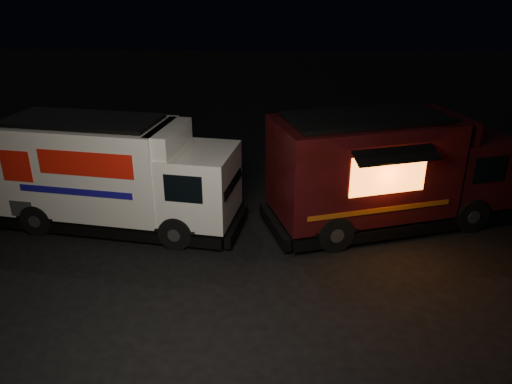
{
  "coord_description": "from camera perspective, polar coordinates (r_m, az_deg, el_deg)",
  "views": [
    {
      "loc": [
        1.31,
        -10.9,
        6.88
      ],
      "look_at": [
        0.9,
        2.0,
        1.25
      ],
      "focal_mm": 35.0,
      "sensor_mm": 36.0,
      "label": 1
    }
  ],
  "objects": [
    {
      "name": "white_truck",
      "position": [
        14.92,
        -15.32,
        1.99
      ],
      "size": [
        7.39,
        3.54,
        3.21
      ],
      "primitive_type": null,
      "rotation": [
        0.0,
        0.0,
        -0.16
      ],
      "color": "silver",
      "rests_on": "ground"
    },
    {
      "name": "red_truck",
      "position": [
        15.03,
        15.1,
        2.5
      ],
      "size": [
        7.7,
        4.68,
        3.37
      ],
      "primitive_type": null,
      "rotation": [
        0.0,
        0.0,
        0.3
      ],
      "color": "#390A11",
      "rests_on": "ground"
    },
    {
      "name": "ground",
      "position": [
        12.96,
        -4.3,
        -8.57
      ],
      "size": [
        80.0,
        80.0,
        0.0
      ],
      "primitive_type": "plane",
      "color": "black",
      "rests_on": "ground"
    }
  ]
}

